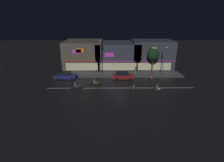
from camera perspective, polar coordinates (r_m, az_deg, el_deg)
ground_plane at (r=32.47m, az=2.74°, el=-2.29°), size 140.00×140.00×0.00m
lane_divider_stripe at (r=32.47m, az=2.74°, el=-2.28°), size 27.06×0.16×0.01m
sidewalk_far at (r=39.97m, az=2.11°, el=2.19°), size 28.49×4.18×0.14m
storefront_left_block at (r=45.62m, az=12.75°, el=8.37°), size 9.83×7.03×6.93m
storefront_center_block at (r=46.00m, az=-9.03°, el=8.58°), size 9.38×9.22×6.72m
storefront_right_block at (r=45.36m, az=1.80°, el=8.43°), size 10.78×8.76×6.37m
streetlamp_west at (r=39.11m, az=-3.71°, el=8.65°), size 0.44×1.64×7.66m
streetlamp_mid at (r=39.82m, az=16.43°, el=7.18°), size 0.44×1.64×6.47m
pedestrian_on_sidewalk at (r=39.90m, az=7.63°, el=3.36°), size 0.37×0.37×1.83m
street_tree at (r=40.80m, az=13.21°, el=8.26°), size 2.77×2.77×5.61m
parked_car_near_kerb at (r=36.68m, az=3.50°, el=1.81°), size 4.30×1.98×1.67m
parked_car_trailing at (r=37.88m, az=-14.91°, el=1.75°), size 4.30×1.98×1.67m
motorcycle_lead at (r=31.41m, az=14.53°, el=-2.50°), size 1.90×0.60×1.52m
motorcycle_following at (r=33.37m, az=-5.56°, el=-0.57°), size 1.90×0.60×1.52m
motorcycle_opposite_lane at (r=30.86m, az=7.21°, el=-2.40°), size 1.90×0.60×1.52m
motorcycle_trailing_far at (r=32.36m, az=-11.66°, el=-1.58°), size 1.90×0.60×1.52m
traffic_cone at (r=38.48m, az=12.75°, el=1.29°), size 0.36×0.36×0.55m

